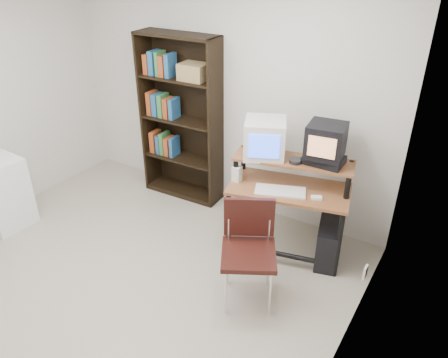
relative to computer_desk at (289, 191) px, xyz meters
The scene contains 17 objects.
floor 1.95m from the computer_desk, 127.36° to the right, with size 4.00×4.00×0.01m, color #AA9F8D.
back_wall 1.38m from the computer_desk, 153.72° to the left, with size 4.00×0.01×2.60m, color beige.
right_wall 1.81m from the computer_desk, 58.47° to the right, with size 0.01×4.00×2.60m, color beige.
computer_desk is the anchor object (origin of this frame).
crt_monitor 0.56m from the computer_desk, behind, with size 0.51×0.51×0.36m.
vcr 0.44m from the computer_desk, 33.59° to the left, with size 0.36×0.26×0.08m, color black.
crt_tv 0.60m from the computer_desk, 35.11° to the left, with size 0.37×0.37×0.31m.
cd_spindle 0.32m from the computer_desk, 53.07° to the left, with size 0.12×0.12×0.05m, color #26262B.
keyboard 0.16m from the computer_desk, 102.37° to the right, with size 0.47×0.21×0.04m, color beige.
mousepad 0.32m from the computer_desk, 11.12° to the right, with size 0.22×0.18×0.01m, color black.
mouse 0.32m from the computer_desk, 14.59° to the right, with size 0.10×0.06×0.03m, color white.
desk_speaker 0.53m from the computer_desk, 160.84° to the right, with size 0.08×0.07×0.17m, color beige.
pc_tower 0.64m from the computer_desk, ahead, with size 0.20×0.45×0.42m, color black.
school_chair 0.78m from the computer_desk, 91.19° to the right, with size 0.62×0.62×0.91m.
bookshelf 1.65m from the computer_desk, 165.49° to the left, with size 0.99×0.37×1.94m.
mini_fridge 3.09m from the computer_desk, 156.66° to the right, with size 0.48×0.50×0.78m.
wall_outlet 1.00m from the computer_desk, 18.98° to the right, with size 0.02×0.08×0.12m, color beige.
Camera 1 is at (2.49, -1.96, 2.80)m, focal length 35.00 mm.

